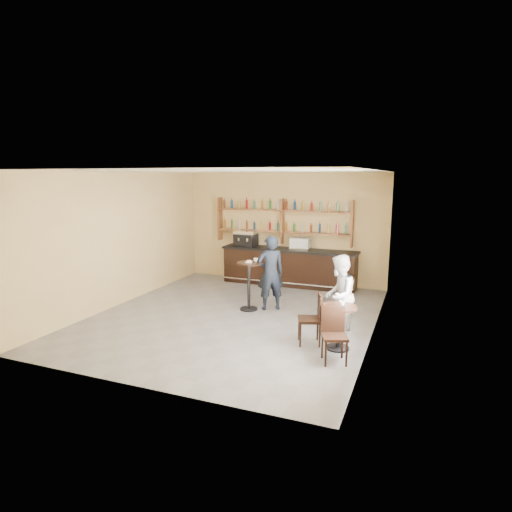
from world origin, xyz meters
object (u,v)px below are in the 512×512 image
(patron_second, at_px, (339,295))
(cafe_table, at_px, (338,327))
(espresso_machine, at_px, (246,238))
(man_main, at_px, (270,273))
(bar_counter, at_px, (289,267))
(pedestal_table, at_px, (249,286))
(chair_west, at_px, (309,319))
(pastry_case, at_px, (301,244))
(chair_south, at_px, (335,336))

(patron_second, bearing_deg, cafe_table, 12.39)
(espresso_machine, height_order, man_main, man_main)
(espresso_machine, distance_m, cafe_table, 5.51)
(bar_counter, bearing_deg, pedestal_table, -94.15)
(bar_counter, height_order, chair_west, bar_counter)
(chair_west, bearing_deg, pastry_case, 178.11)
(man_main, bearing_deg, pedestal_table, -7.83)
(man_main, bearing_deg, chair_west, 96.82)
(pastry_case, height_order, chair_south, pastry_case)
(chair_west, height_order, patron_second, patron_second)
(pastry_case, xyz_separation_m, patron_second, (1.74, -3.39, -0.42))
(patron_second, bearing_deg, chair_south, 9.63)
(pedestal_table, relative_size, cafe_table, 1.40)
(chair_south, bearing_deg, bar_counter, 93.34)
(pastry_case, bearing_deg, bar_counter, -170.85)
(espresso_machine, bearing_deg, chair_west, -47.03)
(pedestal_table, height_order, man_main, man_main)
(espresso_machine, distance_m, chair_west, 5.12)
(bar_counter, xyz_separation_m, pedestal_table, (-0.19, -2.57, 0.04))
(pedestal_table, xyz_separation_m, cafe_table, (2.39, -1.55, -0.16))
(pastry_case, distance_m, man_main, 2.39)
(bar_counter, bearing_deg, chair_south, -64.48)
(pastry_case, height_order, man_main, man_main)
(pedestal_table, bearing_deg, cafe_table, -32.96)
(cafe_table, bearing_deg, man_main, 137.67)
(pastry_case, height_order, patron_second, patron_second)
(pedestal_table, bearing_deg, espresso_machine, 114.15)
(pedestal_table, height_order, chair_west, pedestal_table)
(pedestal_table, xyz_separation_m, chair_west, (1.84, -1.50, -0.08))
(cafe_table, relative_size, chair_west, 0.84)
(chair_west, bearing_deg, chair_south, 22.77)
(man_main, height_order, cafe_table, man_main)
(cafe_table, relative_size, chair_south, 0.87)
(espresso_machine, xyz_separation_m, patron_second, (3.41, -3.39, -0.48))
(patron_second, bearing_deg, bar_counter, -147.25)
(chair_south, bearing_deg, patron_second, 76.01)
(man_main, xyz_separation_m, chair_west, (1.38, -1.71, -0.40))
(man_main, bearing_deg, bar_counter, -115.52)
(cafe_table, bearing_deg, pastry_case, 114.47)
(bar_counter, height_order, espresso_machine, espresso_machine)
(man_main, relative_size, cafe_table, 2.17)
(cafe_table, relative_size, patron_second, 0.51)
(pastry_case, height_order, pedestal_table, pastry_case)
(chair_west, distance_m, patron_second, 0.86)
(pastry_case, bearing_deg, chair_west, -62.80)
(pastry_case, relative_size, man_main, 0.31)
(pastry_case, bearing_deg, pedestal_table, -92.17)
(cafe_table, distance_m, chair_west, 0.56)
(chair_west, relative_size, chair_south, 1.03)
(pedestal_table, bearing_deg, man_main, 24.30)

